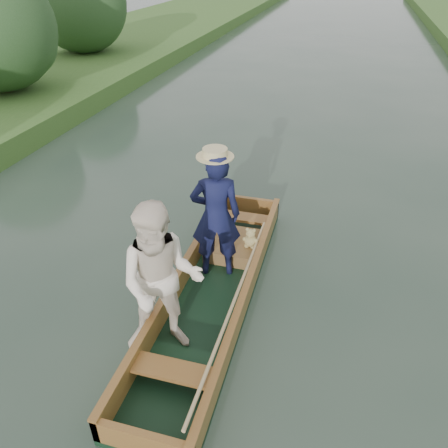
# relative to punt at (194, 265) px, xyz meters

# --- Properties ---
(ground) EXTENTS (120.00, 120.00, 0.00)m
(ground) POSITION_rel_punt_xyz_m (0.16, 0.32, -0.83)
(ground) COLOR #283D30
(ground) RESTS_ON ground
(trees_far) EXTENTS (23.02, 14.51, 4.39)m
(trees_far) POSITION_rel_punt_xyz_m (-1.54, 8.77, 1.57)
(trees_far) COLOR #47331E
(trees_far) RESTS_ON ground
(punt) EXTENTS (1.46, 5.00, 2.14)m
(punt) POSITION_rel_punt_xyz_m (0.00, 0.00, 0.00)
(punt) COLOR black
(punt) RESTS_ON ground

